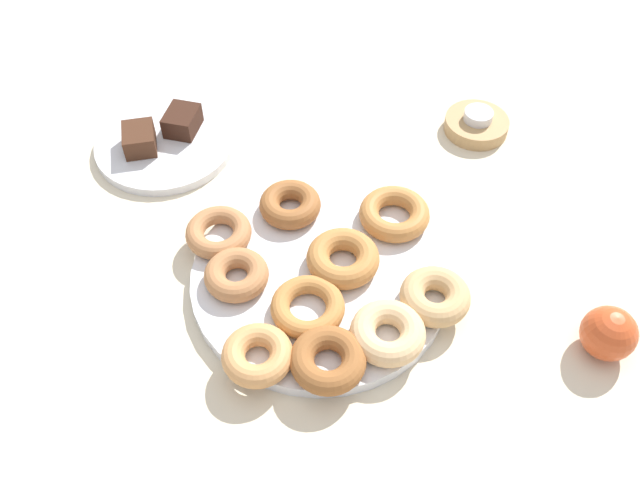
{
  "coord_description": "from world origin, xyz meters",
  "views": [
    {
      "loc": [
        0.01,
        -0.51,
        0.7
      ],
      "look_at": [
        0.0,
        0.03,
        0.05
      ],
      "focal_mm": 38.25,
      "sensor_mm": 36.0,
      "label": 1
    }
  ],
  "objects_px": {
    "donut_4": "(394,214)",
    "tealight": "(478,116)",
    "donut_0": "(435,296)",
    "cake_plate": "(165,144)",
    "donut_3": "(343,258)",
    "donut_2": "(290,204)",
    "brownie_far": "(182,121)",
    "donut_1": "(308,307)",
    "brownie_near": "(139,139)",
    "donut_5": "(236,275)",
    "donut_6": "(388,333)",
    "donut_9": "(328,360)",
    "apple": "(609,333)",
    "donut_8": "(257,355)",
    "donut_7": "(219,233)",
    "donut_plate": "(320,278)",
    "candle_holder": "(476,125)"
  },
  "relations": [
    {
      "from": "donut_4",
      "to": "tealight",
      "type": "xyz_separation_m",
      "value": [
        0.14,
        0.2,
        -0.0
      ]
    },
    {
      "from": "donut_0",
      "to": "cake_plate",
      "type": "relative_size",
      "value": 0.41
    },
    {
      "from": "donut_3",
      "to": "donut_2",
      "type": "bearing_deg",
      "value": 127.47
    },
    {
      "from": "donut_4",
      "to": "brownie_far",
      "type": "bearing_deg",
      "value": 149.23
    },
    {
      "from": "donut_1",
      "to": "brownie_near",
      "type": "distance_m",
      "value": 0.39
    },
    {
      "from": "donut_0",
      "to": "donut_5",
      "type": "bearing_deg",
      "value": 172.97
    },
    {
      "from": "donut_5",
      "to": "donut_6",
      "type": "distance_m",
      "value": 0.2
    },
    {
      "from": "brownie_near",
      "to": "donut_9",
      "type": "bearing_deg",
      "value": -52.49
    },
    {
      "from": "cake_plate",
      "to": "donut_3",
      "type": "bearing_deg",
      "value": -41.48
    },
    {
      "from": "donut_6",
      "to": "apple",
      "type": "height_order",
      "value": "apple"
    },
    {
      "from": "donut_0",
      "to": "brownie_near",
      "type": "distance_m",
      "value": 0.49
    },
    {
      "from": "brownie_far",
      "to": "apple",
      "type": "xyz_separation_m",
      "value": [
        0.54,
        -0.36,
        0.0
      ]
    },
    {
      "from": "donut_3",
      "to": "cake_plate",
      "type": "bearing_deg",
      "value": 138.52
    },
    {
      "from": "donut_8",
      "to": "donut_7",
      "type": "bearing_deg",
      "value": 109.47
    },
    {
      "from": "brownie_near",
      "to": "tealight",
      "type": "bearing_deg",
      "value": 7.03
    },
    {
      "from": "donut_8",
      "to": "donut_plate",
      "type": "bearing_deg",
      "value": 61.69
    },
    {
      "from": "donut_8",
      "to": "brownie_far",
      "type": "bearing_deg",
      "value": 109.69
    },
    {
      "from": "donut_2",
      "to": "donut_9",
      "type": "relative_size",
      "value": 0.95
    },
    {
      "from": "cake_plate",
      "to": "brownie_near",
      "type": "height_order",
      "value": "brownie_near"
    },
    {
      "from": "donut_6",
      "to": "cake_plate",
      "type": "xyz_separation_m",
      "value": [
        -0.32,
        0.34,
        -0.03
      ]
    },
    {
      "from": "donut_1",
      "to": "donut_2",
      "type": "height_order",
      "value": "donut_2"
    },
    {
      "from": "tealight",
      "to": "donut_plate",
      "type": "bearing_deg",
      "value": -128.65
    },
    {
      "from": "donut_plate",
      "to": "donut_2",
      "type": "distance_m",
      "value": 0.11
    },
    {
      "from": "donut_plate",
      "to": "donut_6",
      "type": "bearing_deg",
      "value": -49.89
    },
    {
      "from": "donut_8",
      "to": "donut_0",
      "type": "bearing_deg",
      "value": 21.83
    },
    {
      "from": "brownie_far",
      "to": "donut_9",
      "type": "bearing_deg",
      "value": -61.25
    },
    {
      "from": "cake_plate",
      "to": "tealight",
      "type": "distance_m",
      "value": 0.47
    },
    {
      "from": "donut_4",
      "to": "donut_5",
      "type": "bearing_deg",
      "value": -152.42
    },
    {
      "from": "tealight",
      "to": "candle_holder",
      "type": "bearing_deg",
      "value": 0.0
    },
    {
      "from": "donut_1",
      "to": "donut_4",
      "type": "height_order",
      "value": "donut_4"
    },
    {
      "from": "donut_4",
      "to": "donut_9",
      "type": "xyz_separation_m",
      "value": [
        -0.09,
        -0.22,
        0.0
      ]
    },
    {
      "from": "donut_6",
      "to": "donut_9",
      "type": "relative_size",
      "value": 1.01
    },
    {
      "from": "donut_5",
      "to": "apple",
      "type": "relative_size",
      "value": 1.25
    },
    {
      "from": "donut_plate",
      "to": "brownie_near",
      "type": "xyz_separation_m",
      "value": [
        -0.27,
        0.23,
        0.02
      ]
    },
    {
      "from": "donut_6",
      "to": "brownie_near",
      "type": "relative_size",
      "value": 1.59
    },
    {
      "from": "donut_2",
      "to": "apple",
      "type": "distance_m",
      "value": 0.42
    },
    {
      "from": "donut_4",
      "to": "candle_holder",
      "type": "xyz_separation_m",
      "value": [
        0.14,
        0.2,
        -0.02
      ]
    },
    {
      "from": "donut_plate",
      "to": "donut_8",
      "type": "distance_m",
      "value": 0.14
    },
    {
      "from": "donut_9",
      "to": "candle_holder",
      "type": "xyz_separation_m",
      "value": [
        0.22,
        0.42,
        -0.02
      ]
    },
    {
      "from": "donut_8",
      "to": "tealight",
      "type": "relative_size",
      "value": 1.87
    },
    {
      "from": "donut_0",
      "to": "apple",
      "type": "relative_size",
      "value": 1.32
    },
    {
      "from": "brownie_near",
      "to": "donut_0",
      "type": "bearing_deg",
      "value": -34.18
    },
    {
      "from": "donut_7",
      "to": "brownie_far",
      "type": "xyz_separation_m",
      "value": [
        -0.08,
        0.22,
        0.0
      ]
    },
    {
      "from": "donut_5",
      "to": "tealight",
      "type": "distance_m",
      "value": 0.46
    },
    {
      "from": "donut_3",
      "to": "donut_1",
      "type": "bearing_deg",
      "value": -120.42
    },
    {
      "from": "donut_4",
      "to": "cake_plate",
      "type": "xyz_separation_m",
      "value": [
        -0.33,
        0.16,
        -0.02
      ]
    },
    {
      "from": "donut_2",
      "to": "brownie_far",
      "type": "height_order",
      "value": "brownie_far"
    },
    {
      "from": "donut_7",
      "to": "donut_4",
      "type": "bearing_deg",
      "value": 8.72
    },
    {
      "from": "tealight",
      "to": "apple",
      "type": "height_order",
      "value": "apple"
    },
    {
      "from": "donut_8",
      "to": "tealight",
      "type": "xyz_separation_m",
      "value": [
        0.3,
        0.42,
        -0.0
      ]
    }
  ]
}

